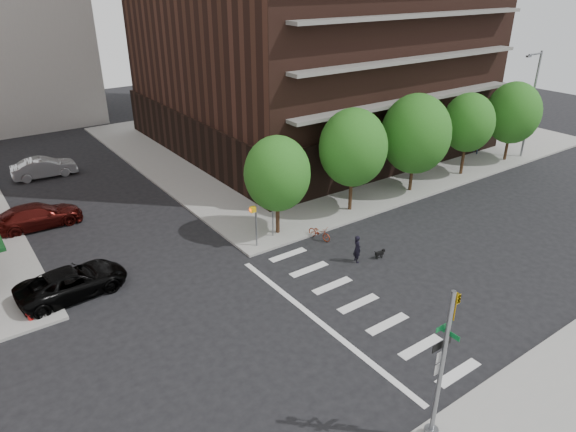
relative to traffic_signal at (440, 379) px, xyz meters
The scene contains 19 objects.
ground 7.98m from the traffic_signal, 86.42° to the left, with size 120.00×120.00×0.00m, color black.
sidewalk_ne 37.51m from the traffic_signal, 55.92° to the left, with size 39.00×33.00×0.15m, color gray.
crosswalk 8.40m from the traffic_signal, 70.35° to the left, with size 3.85×13.00×0.01m.
tree_a 16.66m from the traffic_signal, 74.39° to the left, with size 4.00×4.00×5.90m.
tree_b 19.20m from the traffic_signal, 56.79° to the left, with size 4.50×4.50×6.65m.
tree_c 23.02m from the traffic_signal, 44.16° to the left, with size 5.00×5.00×6.80m.
tree_d 27.63m from the traffic_signal, 35.44° to the left, with size 4.00×4.00×6.20m.
tree_e 32.69m from the traffic_signal, 29.33° to the left, with size 4.50×4.50×6.35m.
traffic_signal is the anchor object (origin of this frame).
pedestrian_signal 15.69m from the traffic_signal, 79.76° to the left, with size 2.18×0.67×2.60m.
fire_hydrant 18.42m from the traffic_signal, 123.26° to the left, with size 0.24×0.24×0.73m.
streetlamp 34.21m from the traffic_signal, 27.39° to the left, with size 2.14×0.22×9.00m.
parked_car_black 18.32m from the traffic_signal, 115.11° to the left, with size 5.35×2.47×1.49m, color black.
parked_car_maroon 26.92m from the traffic_signal, 106.12° to the left, with size 5.37×2.18×1.56m, color #450E0C.
parked_car_silver 35.56m from the traffic_signal, 98.14° to the left, with size 4.84×1.69×1.59m, color #B9BEC3.
scooter 15.47m from the traffic_signal, 66.11° to the left, with size 0.58×1.66×0.87m, color #9A351C.
dog_walker 12.44m from the traffic_signal, 59.77° to the left, with size 0.39×0.59×1.63m, color black.
dog 12.84m from the traffic_signal, 53.38° to the left, with size 0.61×0.24×0.51m.
pedestrian_far 33.39m from the traffic_signal, 33.68° to the left, with size 0.66×0.85×1.74m, color navy.
Camera 1 is at (-12.10, -15.15, 14.77)m, focal length 32.00 mm.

